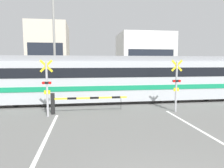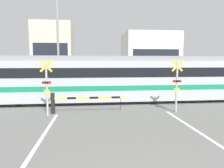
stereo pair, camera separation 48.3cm
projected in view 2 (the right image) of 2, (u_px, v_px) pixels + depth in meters
The scene contains 11 objects.
rail_track_near at pixel (109, 103), 14.11m from camera, with size 50.00×0.10×0.08m.
rail_track_far at pixel (108, 99), 15.53m from camera, with size 50.00×0.10×0.08m.
commuter_train at pixel (117, 78), 14.70m from camera, with size 22.02×2.79×3.35m.
crossing_barrier_near at pixel (73, 100), 11.45m from camera, with size 4.34×0.20×1.19m.
crossing_barrier_far at pixel (131, 87), 17.97m from camera, with size 4.34×0.20×1.19m.
crossing_signal_left at pixel (47, 85), 10.72m from camera, with size 0.68×0.15×3.06m.
crossing_signal_right at pixel (177, 84), 11.50m from camera, with size 0.68×0.15×3.06m.
pedestrian at pixel (102, 82), 19.71m from camera, with size 0.38×0.22×1.69m.
building_left_of_street at pixel (55, 54), 29.09m from camera, with size 5.23×6.75×8.32m.
building_right_of_street at pixel (149, 58), 30.64m from camera, with size 7.73×6.75×7.25m.
utility_pole_streetside at pixel (58, 47), 19.34m from camera, with size 0.22×0.22×8.71m.
Camera 2 is at (-1.29, -2.84, 2.91)m, focal length 32.00 mm.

